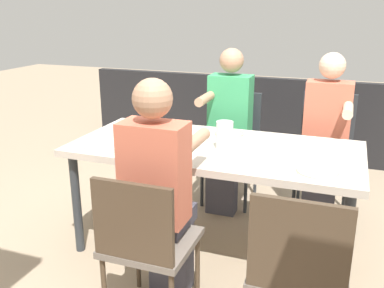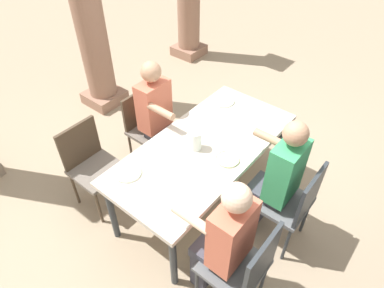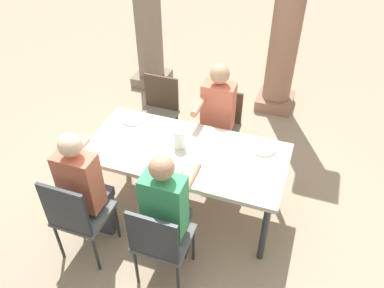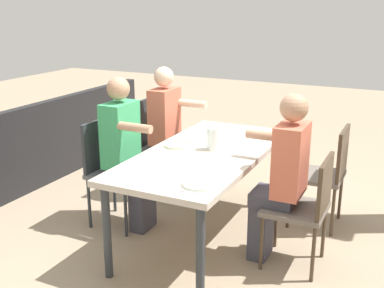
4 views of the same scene
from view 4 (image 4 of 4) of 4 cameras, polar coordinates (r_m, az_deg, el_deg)
ground_plane at (r=4.14m, az=1.45°, el=-10.98°), size 16.00×16.00×0.00m
dining_table at (r=3.87m, az=1.52°, el=-1.85°), size 1.89×0.89×0.76m
chair_west_north at (r=4.29m, az=15.88°, el=-2.99°), size 0.44×0.44×0.90m
chair_west_south at (r=4.86m, az=-4.61°, el=0.37°), size 0.44×0.44×0.98m
chair_mid_north at (r=3.60m, az=13.55°, el=-6.97°), size 0.44×0.44×0.87m
chair_mid_south at (r=4.25m, az=-9.78°, el=-2.46°), size 0.44×0.44×0.94m
diner_woman_green at (r=4.10m, az=-7.83°, el=-0.72°), size 0.35×0.49×1.33m
diner_man_white at (r=4.73m, az=-2.61°, el=1.76°), size 0.35×0.49×1.32m
diner_guest_third at (r=3.57m, az=10.68°, el=-3.62°), size 0.35×0.49×1.31m
patio_railing at (r=5.12m, az=-20.27°, el=-1.06°), size 4.29×0.10×0.90m
plate_0 at (r=4.36m, az=8.61°, el=1.17°), size 0.23×0.23×0.02m
fork_0 at (r=4.50m, az=9.19°, el=1.56°), size 0.04×0.17×0.01m
spoon_0 at (r=4.22m, az=7.99°, el=0.61°), size 0.02×0.17×0.01m
plate_1 at (r=3.98m, az=-1.86°, el=-0.17°), size 0.21×0.21×0.02m
fork_1 at (r=4.11m, az=-0.89°, el=0.30°), size 0.03×0.17×0.01m
spoon_1 at (r=3.85m, az=-2.90°, el=-0.84°), size 0.03×0.17×0.01m
plate_2 at (r=3.15m, az=1.08°, el=-4.80°), size 0.26×0.26×0.02m
fork_2 at (r=3.28m, az=2.18°, el=-4.02°), size 0.03×0.17×0.01m
spoon_2 at (r=3.03m, az=-0.12°, el=-5.84°), size 0.02×0.17×0.01m
water_pitcher at (r=3.87m, az=2.62°, el=0.47°), size 0.11×0.11×0.18m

